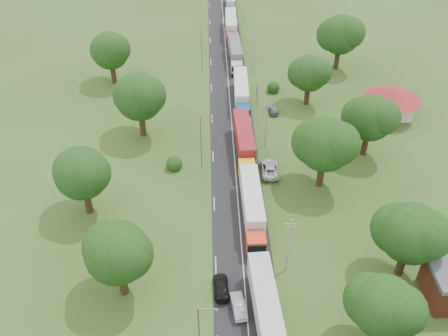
{
  "coord_description": "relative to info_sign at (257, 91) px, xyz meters",
  "views": [
    {
      "loc": [
        -3.89,
        -49.86,
        50.29
      ],
      "look_at": [
        -1.97,
        10.96,
        3.0
      ],
      "focal_mm": 40.0,
      "sensor_mm": 36.0,
      "label": 1
    }
  ],
  "objects": [
    {
      "name": "ground",
      "position": [
        -5.2,
        -35.0,
        -3.0
      ],
      "size": [
        260.0,
        260.0,
        0.0
      ],
      "primitive_type": "plane",
      "color": "#2C4316",
      "rests_on": "ground"
    },
    {
      "name": "road",
      "position": [
        -5.2,
        -15.0,
        -3.0
      ],
      "size": [
        8.0,
        200.0,
        0.04
      ],
      "primitive_type": "cube",
      "color": "black",
      "rests_on": "ground"
    },
    {
      "name": "info_sign",
      "position": [
        0.0,
        0.0,
        0.0
      ],
      "size": [
        0.12,
        3.1,
        4.1
      ],
      "color": "slate",
      "rests_on": "ground"
    },
    {
      "name": "pole_1",
      "position": [
        0.3,
        -42.0,
        1.68
      ],
      "size": [
        1.6,
        0.24,
        9.0
      ],
      "color": "gray",
      "rests_on": "ground"
    },
    {
      "name": "pole_2",
      "position": [
        0.3,
        -14.0,
        1.68
      ],
      "size": [
        1.6,
        0.24,
        9.0
      ],
      "color": "gray",
      "rests_on": "ground"
    },
    {
      "name": "pole_3",
      "position": [
        0.3,
        14.0,
        1.68
      ],
      "size": [
        1.6,
        0.24,
        9.0
      ],
      "color": "gray",
      "rests_on": "ground"
    },
    {
      "name": "pole_4",
      "position": [
        0.3,
        42.0,
        1.68
      ],
      "size": [
        1.6,
        0.24,
        9.0
      ],
      "color": "gray",
      "rests_on": "ground"
    },
    {
      "name": "lamp_0",
      "position": [
        -10.55,
        -55.0,
        2.55
      ],
      "size": [
        2.03,
        0.22,
        10.0
      ],
      "color": "slate",
      "rests_on": "ground"
    },
    {
      "name": "lamp_1",
      "position": [
        -10.55,
        -20.0,
        2.55
      ],
      "size": [
        2.03,
        0.22,
        10.0
      ],
      "color": "slate",
      "rests_on": "ground"
    },
    {
      "name": "lamp_2",
      "position": [
        -10.55,
        15.0,
        2.55
      ],
      "size": [
        2.03,
        0.22,
        10.0
      ],
      "color": "slate",
      "rests_on": "ground"
    },
    {
      "name": "tree_2",
      "position": [
        8.79,
        -52.86,
        3.59
      ],
      "size": [
        8.0,
        8.0,
        10.1
      ],
      "color": "#382616",
      "rests_on": "ground"
    },
    {
      "name": "tree_3",
      "position": [
        14.79,
        -42.84,
        4.22
      ],
      "size": [
        8.8,
        8.8,
        11.07
      ],
      "color": "#382616",
      "rests_on": "ground"
    },
    {
      "name": "tree_4",
      "position": [
        7.79,
        -24.83,
        4.85
      ],
      "size": [
        9.6,
        9.6,
        12.05
      ],
      "color": "#382616",
      "rests_on": "ground"
    },
    {
      "name": "tree_5",
      "position": [
        16.79,
        -16.84,
        4.22
      ],
      "size": [
        8.8,
        8.8,
        11.07
      ],
      "color": "#382616",
      "rests_on": "ground"
    },
    {
      "name": "tree_6",
      "position": [
        9.79,
        0.14,
        3.59
      ],
      "size": [
        8.0,
        8.0,
        10.1
      ],
      "color": "#382616",
      "rests_on": "ground"
    },
    {
      "name": "tree_7",
      "position": [
        18.79,
        15.17,
        4.85
      ],
      "size": [
        9.6,
        9.6,
        12.05
      ],
      "color": "#382616",
      "rests_on": "ground"
    },
    {
      "name": "tree_10",
      "position": [
        -20.21,
        -44.84,
        4.22
      ],
      "size": [
        8.8,
        8.8,
        11.07
      ],
      "color": "#382616",
      "rests_on": "ground"
    },
    {
      "name": "tree_11",
      "position": [
        -27.21,
        -29.84,
        4.22
      ],
      "size": [
        8.8,
        8.8,
        11.07
      ],
      "color": "#382616",
      "rests_on": "ground"
    },
    {
      "name": "tree_12",
      "position": [
        -21.21,
        -9.83,
        4.85
      ],
      "size": [
        9.6,
        9.6,
        12.05
      ],
      "color": "#382616",
      "rests_on": "ground"
    },
    {
      "name": "tree_13",
      "position": [
        -29.21,
        10.16,
        4.22
      ],
      "size": [
        8.8,
        8.8,
        11.07
      ],
      "color": "#382616",
      "rests_on": "ground"
    },
    {
      "name": "house_cream",
      "position": [
        24.8,
        -5.0,
        0.64
      ],
      "size": [
        10.08,
        10.08,
        5.8
      ],
      "color": "beige",
      "rests_on": "ground"
    },
    {
      "name": "truck_0",
      "position": [
        -3.17,
        -50.09,
        -0.73
      ],
      "size": [
        3.34,
        15.51,
        4.29
      ],
      "color": "silver",
      "rests_on": "ground"
    },
    {
      "name": "truck_1",
      "position": [
        -3.37,
        -32.25,
        -0.73
      ],
      "size": [
        2.87,
        15.48,
        4.29
      ],
      "color": "red",
      "rests_on": "ground"
    },
    {
      "name": "truck_2",
      "position": [
        -3.5,
        -16.12,
        -0.7
      ],
      "size": [
        3.15,
        15.67,
        4.33
      ],
      "color": "gold",
      "rests_on": "ground"
    },
    {
      "name": "truck_3",
      "position": [
        -2.99,
        0.92,
        -0.77
      ],
      "size": [
        2.89,
        15.18,
        4.2
      ],
      "color": "navy",
      "rests_on": "ground"
    },
    {
      "name": "truck_4",
      "position": [
        -3.25,
        18.94,
        -0.86
      ],
      "size": [
        2.94,
        14.57,
        4.03
      ],
      "color": "#B5B5B5",
      "rests_on": "ground"
    },
    {
      "name": "truck_5",
      "position": [
        -3.55,
        34.69,
        -0.76
      ],
      "size": [
        2.87,
        15.26,
        4.23
      ],
      "color": "#B1281B",
      "rests_on": "ground"
    },
    {
      "name": "truck_6",
      "position": [
        -2.81,
        52.18,
        -1.02
      ],
      "size": [
        2.91,
        13.53,
        3.74
      ],
      "color": "#235D37",
      "rests_on": "ground"
    },
    {
      "name": "car_lane_mid",
      "position": [
        -6.2,
        -48.0,
        -2.29
      ],
      "size": [
        2.1,
        4.51,
        1.43
      ],
      "primitive_type": "imported",
      "rotation": [
        0.0,
        0.0,
        3.28
      ],
      "color": "#9EA2A6",
      "rests_on": "ground"
    },
    {
      "name": "car_lane_rear",
      "position": [
        -8.2,
        -45.1,
        -2.33
      ],
      "size": [
        2.14,
        4.71,
        1.34
      ],
      "primitive_type": "imported",
      "rotation": [
        0.0,
        0.0,
        3.2
      ],
      "color": "black",
      "rests_on": "ground"
    },
    {
      "name": "car_verge_near",
      "position": [
        0.3,
        -21.57,
        -2.18
      ],
      "size": [
        2.9,
        6.01,
        1.65
      ],
      "primitive_type": "imported",
      "rotation": [
        0.0,
        0.0,
        3.11
      ],
      "color": "#B1B1B1",
      "rests_on": "ground"
    },
    {
      "name": "car_verge_far",
      "position": [
        2.8,
        -2.9,
        -2.29
      ],
      "size": [
        2.31,
        4.39,
        1.42
      ],
      "primitive_type": "imported",
      "rotation": [
        0.0,
        0.0,
        3.3
      ],
      "color": "#5A5C62",
      "rests_on": "ground"
    }
  ]
}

